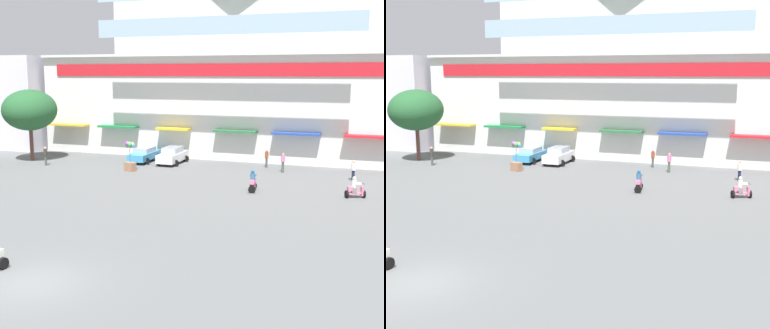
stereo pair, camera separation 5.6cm
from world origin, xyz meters
TOP-DOWN VIEW (x-y plane):
  - ground_plane at (0.00, 13.00)m, footprint 128.00×128.00m
  - colonial_building at (0.00, 35.85)m, footprint 41.60×16.05m
  - flank_building_left at (-27.27, 33.79)m, footprint 11.75×11.52m
  - plaza_tree_2 at (-18.29, 24.04)m, footprint 4.90×5.38m
  - parked_car_0 at (-7.95, 27.15)m, footprint 2.29×4.43m
  - parked_car_1 at (-5.07, 27.03)m, footprint 2.24×4.19m
  - scooter_rider_6 at (4.45, 18.65)m, footprint 0.72×1.45m
  - scooter_rider_7 at (11.32, 19.08)m, footprint 1.39×0.98m
  - pedestrian_0 at (10.93, 24.81)m, footprint 0.47×0.47m
  - pedestrian_1 at (5.22, 26.31)m, footprint 0.44×0.44m
  - pedestrian_2 at (-15.44, 22.21)m, footprint 0.39×0.39m
  - pedestrian_4 at (3.46, 28.09)m, footprint 0.44×0.44m
  - balloon_vendor_cart at (-7.08, 22.42)m, footprint 1.04×0.88m

SIDE VIEW (x-z plane):
  - ground_plane at x=0.00m, z-range 0.00..0.00m
  - scooter_rider_7 at x=11.32m, z-range -0.14..1.33m
  - scooter_rider_6 at x=4.45m, z-range -0.13..1.43m
  - parked_car_0 at x=-7.95m, z-range 0.02..1.37m
  - parked_car_1 at x=-5.07m, z-range 0.00..1.55m
  - pedestrian_0 at x=10.93m, z-range 0.10..1.70m
  - pedestrian_4 at x=3.46m, z-range 0.12..1.75m
  - pedestrian_1 at x=5.22m, z-range 0.12..1.77m
  - pedestrian_2 at x=-15.44m, z-range 0.13..1.84m
  - balloon_vendor_cart at x=-7.08m, z-range -0.05..2.54m
  - plaza_tree_2 at x=-18.29m, z-range 1.43..8.14m
  - flank_building_left at x=-27.27m, z-range 0.00..10.02m
  - colonial_building at x=0.00m, z-range -1.35..18.37m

